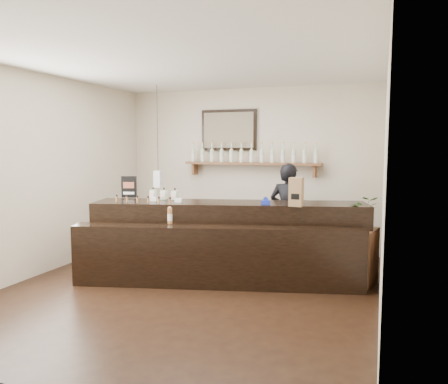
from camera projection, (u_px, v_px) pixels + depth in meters
ground at (190, 289)px, 5.51m from camera, size 5.00×5.00×0.00m
room_shell at (189, 154)px, 5.33m from camera, size 5.00×5.00×5.00m
back_wall_decor at (238, 149)px, 7.59m from camera, size 2.66×0.96×1.69m
counter at (225, 244)px, 5.89m from camera, size 3.75×1.90×1.21m
promo_sign at (129, 187)px, 6.48m from camera, size 0.22×0.09×0.32m
paper_bag at (296, 192)px, 5.54m from camera, size 0.18×0.14×0.37m
tape_dispenser at (266, 202)px, 5.73m from camera, size 0.13×0.07×0.10m
side_cabinet at (360, 256)px, 5.71m from camera, size 0.46×0.57×0.73m
potted_plant at (362, 212)px, 5.65m from camera, size 0.48×0.44×0.43m
shopkeeper at (288, 208)px, 6.56m from camera, size 0.68×0.49×1.75m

